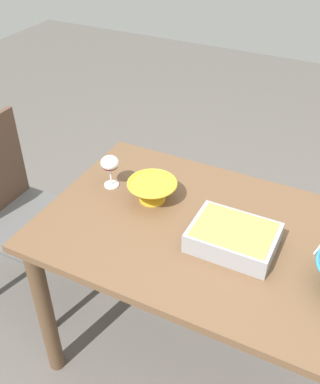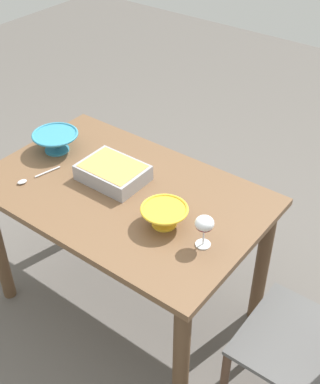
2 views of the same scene
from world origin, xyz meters
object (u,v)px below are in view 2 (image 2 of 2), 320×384
(dining_table, at_px, (124,213))
(mixing_bowl, at_px, (164,215))
(casserole_dish, at_px, (113,172))
(serving_spoon, at_px, (30,179))
(wine_glass, at_px, (204,225))
(small_bowl, at_px, (56,141))

(dining_table, xyz_separation_m, mixing_bowl, (0.28, -0.07, 0.18))
(dining_table, xyz_separation_m, casserole_dish, (-0.09, 0.04, 0.17))
(serving_spoon, bearing_deg, wine_glass, 7.62)
(mixing_bowl, bearing_deg, wine_glass, -2.33)
(dining_table, xyz_separation_m, wine_glass, (0.47, -0.08, 0.23))
(dining_table, relative_size, mixing_bowl, 6.43)
(dining_table, distance_m, mixing_bowl, 0.34)
(mixing_bowl, height_order, small_bowl, small_bowl)
(casserole_dish, bearing_deg, serving_spoon, -142.38)
(small_bowl, bearing_deg, serving_spoon, -71.28)
(casserole_dish, xyz_separation_m, mixing_bowl, (0.37, -0.11, 0.01))
(mixing_bowl, height_order, serving_spoon, mixing_bowl)
(wine_glass, relative_size, serving_spoon, 0.65)
(wine_glass, distance_m, casserole_dish, 0.58)
(casserole_dish, distance_m, small_bowl, 0.38)
(wine_glass, distance_m, serving_spoon, 0.88)
(dining_table, relative_size, serving_spoon, 5.84)
(wine_glass, bearing_deg, serving_spoon, -172.38)
(dining_table, distance_m, casserole_dish, 0.20)
(wine_glass, xyz_separation_m, small_bowl, (-0.95, 0.13, -0.05))
(casserole_dish, xyz_separation_m, serving_spoon, (-0.30, -0.23, -0.04))
(small_bowl, bearing_deg, dining_table, -6.60)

